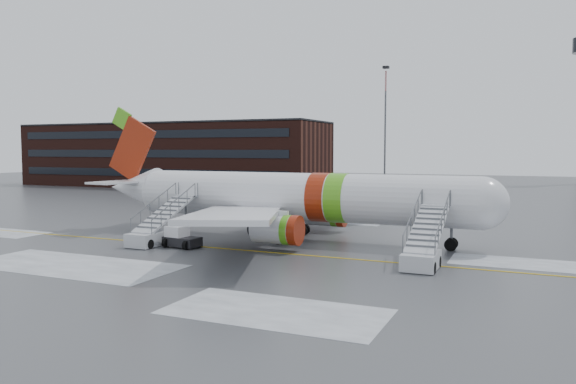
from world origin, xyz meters
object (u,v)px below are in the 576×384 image
at_px(airstair_fwd, 423,250).
at_px(airstair_aft, 154,231).
at_px(pushback_tug, 180,238).
at_px(airliner, 287,197).

distance_m(airstair_fwd, airstair_aft, 20.38).
relative_size(airstair_fwd, pushback_tug, 2.68).
bearing_deg(airstair_fwd, airstair_aft, 180.00).
height_order(airstair_fwd, airstair_aft, same).
bearing_deg(pushback_tug, airstair_aft, 175.73).
distance_m(airstair_aft, pushback_tug, 2.54).
bearing_deg(airstair_fwd, airliner, 151.68).
relative_size(airliner, airstair_fwd, 4.55).
bearing_deg(airstair_aft, airliner, 38.37).
bearing_deg(pushback_tug, airliner, 49.48).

